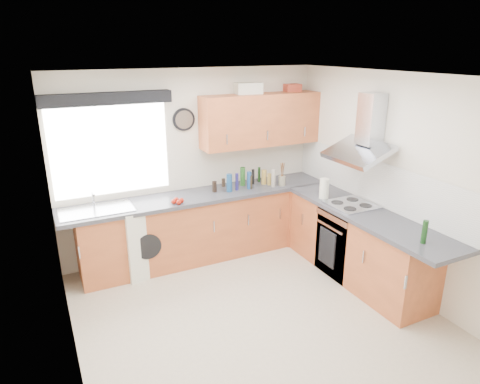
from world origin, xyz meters
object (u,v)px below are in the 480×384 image
extractor_hood (364,135)px  washing_machine (142,237)px  oven (348,241)px  upper_cabinets (261,120)px

extractor_hood → washing_machine: extractor_hood is taller
oven → upper_cabinets: upper_cabinets is taller
upper_cabinets → washing_machine: bearing=-176.6°
oven → washing_machine: 2.62m
oven → extractor_hood: bearing=-0.0°
extractor_hood → oven: bearing=180.0°
oven → extractor_hood: 1.35m
upper_cabinets → extractor_hood: bearing=-63.9°
oven → washing_machine: washing_machine is taller
upper_cabinets → washing_machine: 2.23m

